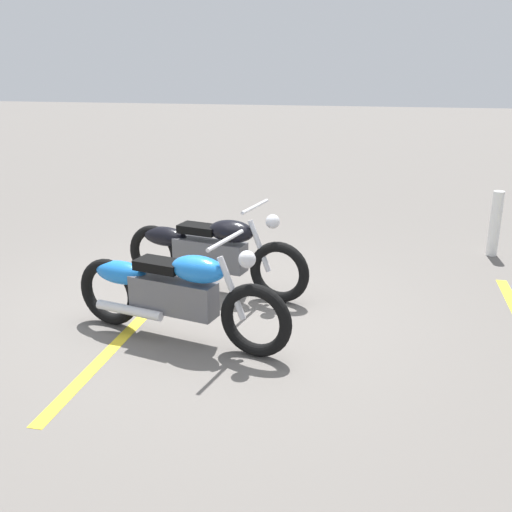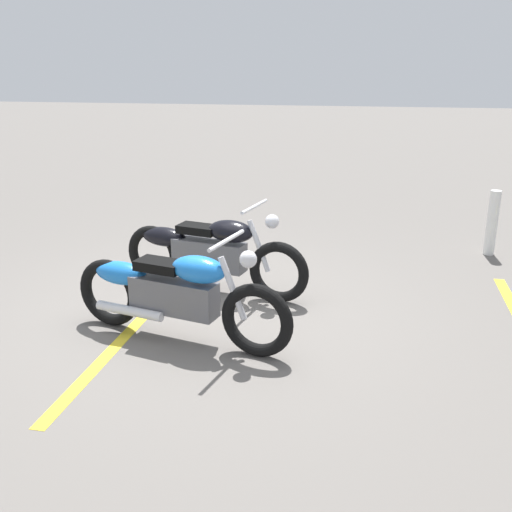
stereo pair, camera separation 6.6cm
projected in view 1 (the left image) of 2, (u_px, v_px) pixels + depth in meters
ground_plane at (203, 313)px, 6.03m from camera, size 60.00×60.00×0.00m
motorcycle_bright_foreground at (172, 292)px, 5.34m from camera, size 2.20×0.75×1.04m
motorcycle_dark_foreground at (209, 251)px, 6.49m from camera, size 2.20×0.73×1.04m
bollard_post at (495, 224)px, 7.69m from camera, size 0.14×0.14×0.87m
parking_stripe_near at (129, 331)px, 5.61m from camera, size 0.16×3.20×0.01m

